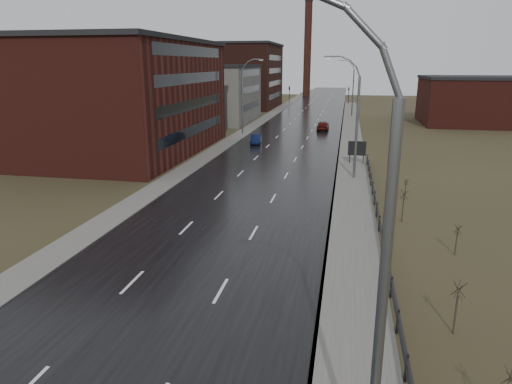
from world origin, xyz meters
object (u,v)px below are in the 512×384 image
at_px(billboard, 357,149).
at_px(car_far, 323,126).
at_px(car_near, 256,140).
at_px(streetlight_main, 368,284).

xyz_separation_m(billboard, car_far, (-5.03, 25.85, -0.95)).
distance_m(billboard, car_near, 17.03).
height_order(billboard, car_far, billboard).
xyz_separation_m(car_near, car_far, (8.20, 15.16, 0.14)).
relative_size(billboard, car_far, 0.57).
relative_size(streetlight_main, car_far, 2.63).
bearing_deg(car_far, billboard, 101.45).
xyz_separation_m(streetlight_main, car_near, (-12.60, 51.28, -5.42)).
height_order(billboard, car_near, billboard).
bearing_deg(car_near, car_far, 53.80).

